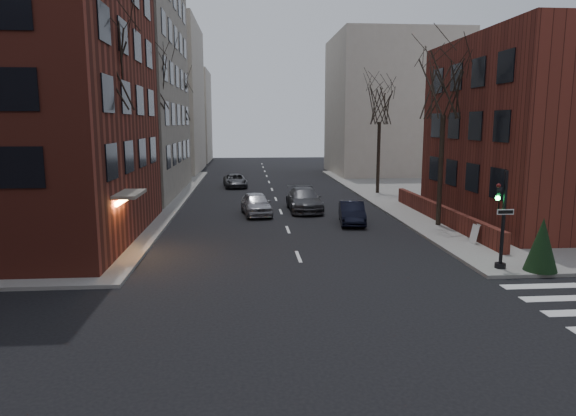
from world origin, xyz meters
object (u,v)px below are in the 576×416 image
Objects in this scene: car_lane_far at (235,181)px; sandwich_board at (478,234)px; tree_left_c at (177,102)px; tree_right_a at (445,86)px; tree_right_b at (380,104)px; streetlamp_near at (151,152)px; tree_left_b at (150,80)px; evergreen_shrub at (542,244)px; traffic_signal at (501,226)px; car_lane_silver at (256,204)px; streetlamp_far at (187,141)px; parked_sedan at (352,213)px; car_lane_gray at (304,200)px; tree_left_a at (101,68)px.

car_lane_far is 27.57m from sandwich_board.
tree_left_c is 1.00× the size of tree_right_a.
tree_right_b is 1.46× the size of streetlamp_near.
tree_left_b reaches higher than evergreen_shrub.
tree_left_b reaches higher than traffic_signal.
car_lane_silver is 14.44m from sandwich_board.
tree_right_b is 2.06× the size of car_lane_far.
traffic_signal is at bearing -112.41° from sandwich_board.
tree_left_c is at bearing 90.00° from tree_left_b.
parked_sedan is (12.20, -22.50, -3.57)m from streetlamp_far.
sandwich_board is at bearing -26.72° from streetlamp_near.
car_lane_silver is 0.81× the size of car_lane_gray.
car_lane_far is 4.76× the size of sandwich_board.
tree_left_b is 6.18m from streetlamp_near.
traffic_signal is 11.29m from parked_sedan.
streetlamp_near is (0.60, 8.00, -4.23)m from tree_left_a.
tree_left_b is at bearing 155.56° from tree_right_a.
tree_left_b is at bearing -90.00° from tree_left_c.
car_lane_far is (4.82, 15.95, -3.62)m from streetlamp_near.
parked_sedan is at bearing -38.56° from car_lane_silver.
tree_left_a is 25.78m from car_lane_far.
evergreen_shrub is at bearing -43.86° from tree_left_b.
streetlamp_near is 22.39m from evergreen_shrub.
tree_right_b reaches higher than sandwich_board.
tree_left_b is 2.49× the size of car_lane_silver.
car_lane_silver is (7.10, 8.99, -7.73)m from tree_left_a.
car_lane_gray is 13.25m from sandwich_board.
car_lane_gray is 17.63m from evergreen_shrub.
sandwich_board is at bearing -57.30° from car_lane_gray.
tree_left_c is at bearing 105.54° from car_lane_silver.
tree_left_c reaches higher than car_lane_silver.
tree_left_c is (0.00, 14.00, -0.88)m from tree_left_b.
tree_right_a reaches higher than traffic_signal.
streetlamp_near is at bearing -88.09° from tree_left_c.
car_lane_far is (-5.02, 13.63, -0.16)m from car_lane_gray.
traffic_signal is 36.81m from streetlamp_far.
tree_right_a is 11.70m from evergreen_shrub.
tree_right_a is 29.65m from streetlamp_far.
car_lane_gray is 2.49× the size of evergreen_shrub.
sandwich_board is (17.83, -0.67, -7.85)m from tree_left_a.
evergreen_shrub is (18.21, -17.50, -7.69)m from tree_left_b.
tree_right_b is (0.00, 14.00, -0.44)m from tree_right_a.
tree_left_c reaches higher than sandwich_board.
streetlamp_near is (-16.14, 13.01, 2.33)m from traffic_signal.
tree_left_c is 2.19× the size of car_lane_far.
evergreen_shrub is (18.21, -5.50, -7.24)m from tree_left_a.
evergreen_shrub is (1.47, -0.49, -0.68)m from traffic_signal.
traffic_signal is 16.61m from car_lane_gray.
traffic_signal is 23.71m from tree_right_b.
evergreen_shrub reaches higher than car_lane_far.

